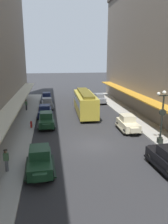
% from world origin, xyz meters
% --- Properties ---
extents(ground_plane, '(200.00, 200.00, 0.00)m').
position_xyz_m(ground_plane, '(0.00, 0.00, 0.00)').
color(ground_plane, '#2D2D30').
extents(sidewalk_left, '(3.00, 60.00, 0.15)m').
position_xyz_m(sidewalk_left, '(-7.50, 0.00, 0.07)').
color(sidewalk_left, '#A8A59E').
rests_on(sidewalk_left, ground).
extents(sidewalk_right, '(3.00, 60.00, 0.15)m').
position_xyz_m(sidewalk_right, '(7.50, 0.00, 0.07)').
color(sidewalk_right, '#A8A59E').
rests_on(sidewalk_right, ground).
extents(parked_car_0, '(2.21, 4.29, 1.84)m').
position_xyz_m(parked_car_0, '(-4.57, 6.31, 0.94)').
color(parked_car_0, '#193D23').
rests_on(parked_car_0, ground).
extents(parked_car_1, '(2.31, 4.32, 1.84)m').
position_xyz_m(parked_car_1, '(4.63, -5.50, 0.94)').
color(parked_car_1, black).
rests_on(parked_car_1, ground).
extents(parked_car_2, '(2.29, 4.31, 1.84)m').
position_xyz_m(parked_car_2, '(-4.90, -4.36, 0.94)').
color(parked_car_2, '#193D23').
rests_on(parked_car_2, ground).
extents(parked_car_3, '(2.26, 4.30, 1.84)m').
position_xyz_m(parked_car_3, '(-4.83, 10.80, 0.94)').
color(parked_car_3, '#19234C').
rests_on(parked_car_3, ground).
extents(parked_car_4, '(2.21, 4.29, 1.84)m').
position_xyz_m(parked_car_4, '(4.72, 3.51, 0.94)').
color(parked_car_4, beige).
rests_on(parked_car_4, ground).
extents(parked_car_5, '(2.19, 4.28, 1.84)m').
position_xyz_m(parked_car_5, '(4.84, 19.10, 0.94)').
color(parked_car_5, slate).
rests_on(parked_car_5, ground).
extents(parked_car_6, '(2.26, 4.30, 1.84)m').
position_xyz_m(parked_car_6, '(-4.57, 16.08, 0.94)').
color(parked_car_6, slate).
rests_on(parked_car_6, ground).
extents(parked_car_7, '(2.16, 4.27, 1.84)m').
position_xyz_m(parked_car_7, '(-4.70, 21.49, 0.94)').
color(parked_car_7, '#19234C').
rests_on(parked_car_7, ground).
extents(streetcar, '(2.78, 9.67, 3.46)m').
position_xyz_m(streetcar, '(1.00, 11.42, 1.90)').
color(streetcar, gold).
rests_on(streetcar, ground).
extents(lamp_post_with_clock, '(1.42, 0.44, 5.16)m').
position_xyz_m(lamp_post_with_clock, '(6.40, -0.91, 2.99)').
color(lamp_post_with_clock, black).
rests_on(lamp_post_with_clock, sidewalk_right).
extents(fire_hydrant, '(0.24, 0.24, 0.82)m').
position_xyz_m(fire_hydrant, '(-6.35, 5.94, 0.56)').
color(fire_hydrant, '#B21E19').
rests_on(fire_hydrant, sidewalk_left).
extents(pedestrian_0, '(0.36, 0.28, 1.67)m').
position_xyz_m(pedestrian_0, '(-7.30, -4.17, 1.01)').
color(pedestrian_0, slate).
rests_on(pedestrian_0, sidewalk_left).
extents(pedestrian_1, '(0.36, 0.28, 1.67)m').
position_xyz_m(pedestrian_1, '(-7.80, 15.02, 1.01)').
color(pedestrian_1, '#2D2D33').
rests_on(pedestrian_1, sidewalk_left).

